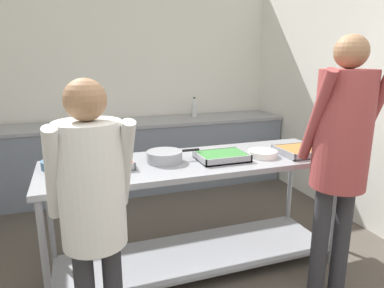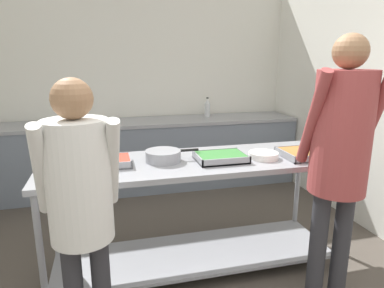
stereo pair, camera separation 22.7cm
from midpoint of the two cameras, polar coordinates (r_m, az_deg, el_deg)
wall_rear at (r=4.72m, az=-11.09°, el=9.61°), size 3.93×0.06×2.65m
wall_right at (r=3.91m, az=23.06°, el=7.88°), size 0.06×3.67×2.65m
back_counter at (r=4.51m, az=-9.89°, el=-1.83°), size 3.77×0.65×0.90m
serving_counter at (r=2.71m, az=-1.72°, el=-8.72°), size 2.29×0.72×0.92m
broccoli_bowl at (r=2.63m, az=-24.03°, el=-2.89°), size 0.21×0.21×0.10m
serving_tray_vegetables at (r=2.51m, az=-16.68°, el=-3.31°), size 0.38×0.27×0.05m
sauce_pan at (r=2.56m, az=-7.11°, el=-2.03°), size 0.41×0.27×0.08m
serving_tray_roast at (r=2.60m, az=2.49°, el=-2.13°), size 0.37×0.28×0.05m
plate_stack at (r=2.72m, az=9.34°, el=-1.61°), size 0.24×0.24×0.05m
serving_tray_greens at (r=2.87m, az=16.20°, el=-1.11°), size 0.43×0.32×0.05m
guest_serving_left at (r=2.38m, az=21.15°, el=-0.05°), size 0.51×0.42×1.82m
guest_serving_right at (r=1.89m, az=-19.64°, el=-8.30°), size 0.46×0.35×1.58m
water_bottle at (r=4.66m, az=-1.02°, el=6.05°), size 0.08×0.08×0.26m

